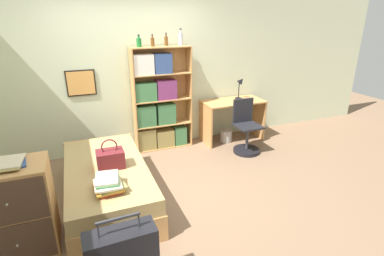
{
  "coord_description": "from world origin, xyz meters",
  "views": [
    {
      "loc": [
        -0.91,
        -3.39,
        2.2
      ],
      "look_at": [
        0.51,
        0.19,
        0.75
      ],
      "focal_mm": 28.0,
      "sensor_mm": 36.0,
      "label": 1
    }
  ],
  "objects": [
    {
      "name": "ground_plane",
      "position": [
        0.0,
        0.0,
        0.0
      ],
      "size": [
        14.0,
        14.0,
        0.0
      ],
      "primitive_type": "plane",
      "color": "#84664C"
    },
    {
      "name": "wall_back",
      "position": [
        -0.0,
        1.55,
        1.3
      ],
      "size": [
        10.0,
        0.09,
        2.6
      ],
      "color": "beige",
      "rests_on": "ground_plane"
    },
    {
      "name": "bed",
      "position": [
        -0.69,
        0.02,
        0.24
      ],
      "size": [
        0.97,
        1.93,
        0.49
      ],
      "color": "tan",
      "rests_on": "ground_plane"
    },
    {
      "name": "handbag",
      "position": [
        -0.63,
        -0.05,
        0.6
      ],
      "size": [
        0.32,
        0.23,
        0.36
      ],
      "color": "maroon",
      "rests_on": "bed"
    },
    {
      "name": "book_stack_on_bed",
      "position": [
        -0.72,
        -0.56,
        0.57
      ],
      "size": [
        0.33,
        0.39,
        0.15
      ],
      "color": "#B2382D",
      "rests_on": "bed"
    },
    {
      "name": "dresser",
      "position": [
        -1.58,
        -0.54,
        0.46
      ],
      "size": [
        0.66,
        0.51,
        0.92
      ],
      "color": "tan",
      "rests_on": "ground_plane"
    },
    {
      "name": "magazine_pile_on_dresser",
      "position": [
        -1.57,
        -0.5,
        0.94
      ],
      "size": [
        0.31,
        0.36,
        0.04
      ],
      "color": "#334C84",
      "rests_on": "dresser"
    },
    {
      "name": "bookcase",
      "position": [
        0.35,
        1.36,
        0.79
      ],
      "size": [
        0.98,
        0.28,
        1.74
      ],
      "color": "tan",
      "rests_on": "ground_plane"
    },
    {
      "name": "bottle_green",
      "position": [
        0.09,
        1.34,
        1.81
      ],
      "size": [
        0.08,
        0.08,
        0.19
      ],
      "color": "#1E6B2D",
      "rests_on": "bookcase"
    },
    {
      "name": "bottle_brown",
      "position": [
        0.31,
        1.37,
        1.81
      ],
      "size": [
        0.06,
        0.06,
        0.19
      ],
      "color": "brown",
      "rests_on": "bookcase"
    },
    {
      "name": "bottle_clear",
      "position": [
        0.55,
        1.4,
        1.82
      ],
      "size": [
        0.06,
        0.06,
        0.2
      ],
      "color": "brown",
      "rests_on": "bookcase"
    },
    {
      "name": "bottle_blue",
      "position": [
        0.79,
        1.4,
        1.84
      ],
      "size": [
        0.07,
        0.07,
        0.26
      ],
      "color": "#B7BCC1",
      "rests_on": "bookcase"
    },
    {
      "name": "desk",
      "position": [
        1.72,
        1.21,
        0.52
      ],
      "size": [
        1.12,
        0.57,
        0.76
      ],
      "color": "tan",
      "rests_on": "ground_plane"
    },
    {
      "name": "desk_lamp",
      "position": [
        1.91,
        1.3,
        1.02
      ],
      "size": [
        0.18,
        0.13,
        0.41
      ],
      "color": "black",
      "rests_on": "desk"
    },
    {
      "name": "desk_chair",
      "position": [
        1.68,
        0.65,
        0.3
      ],
      "size": [
        0.45,
        0.45,
        0.9
      ],
      "color": "black",
      "rests_on": "ground_plane"
    },
    {
      "name": "waste_bin",
      "position": [
        1.57,
        1.16,
        0.11
      ],
      "size": [
        0.22,
        0.22,
        0.22
      ],
      "color": "#B7B2A8",
      "rests_on": "ground_plane"
    }
  ]
}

